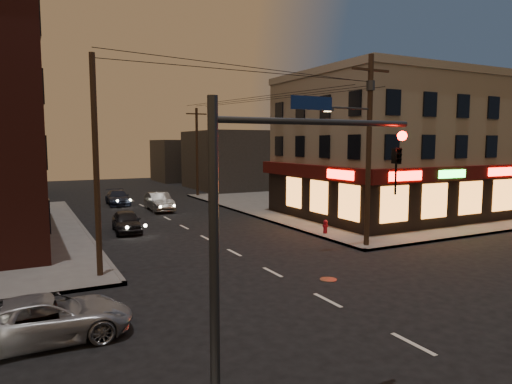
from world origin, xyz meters
TOP-DOWN VIEW (x-y plane):
  - ground at (0.00, 0.00)m, footprint 120.00×120.00m
  - sidewalk_ne at (18.00, 19.00)m, footprint 24.00×28.00m
  - pizza_building at (15.93, 13.43)m, footprint 15.85×12.85m
  - bg_building_ne_a at (14.00, 38.00)m, footprint 10.00×12.00m
  - bg_building_ne_b at (12.00, 52.00)m, footprint 8.00×8.00m
  - utility_pole_main at (6.68, 5.80)m, footprint 4.20×0.44m
  - utility_pole_far at (6.80, 32.00)m, footprint 0.26×0.26m
  - utility_pole_west at (-6.80, 6.50)m, footprint 0.24×0.24m
  - traffic_signal at (-5.57, -5.60)m, footprint 4.49×0.32m
  - suv_cross at (-9.07, 0.93)m, footprint 4.72×2.22m
  - sedan_near at (-3.74, 16.11)m, footprint 1.95×4.12m
  - sedan_mid at (0.55, 24.10)m, footprint 1.67×4.59m
  - sedan_far at (-1.82, 29.32)m, footprint 2.08×4.64m
  - fire_hydrant at (6.71, 9.39)m, footprint 0.37×0.37m

SIDE VIEW (x-z plane):
  - ground at x=0.00m, z-range 0.00..0.00m
  - sidewalk_ne at x=18.00m, z-range 0.00..0.15m
  - fire_hydrant at x=6.71m, z-range 0.19..1.00m
  - suv_cross at x=-9.07m, z-range 0.00..1.31m
  - sedan_far at x=-1.82m, z-range 0.00..1.32m
  - sedan_near at x=-3.74m, z-range 0.00..1.36m
  - sedan_mid at x=0.55m, z-range 0.00..1.50m
  - bg_building_ne_b at x=12.00m, z-range 0.00..6.00m
  - bg_building_ne_a at x=14.00m, z-range 0.00..7.00m
  - traffic_signal at x=-5.57m, z-range 0.92..7.39m
  - utility_pole_far at x=6.80m, z-range 0.15..9.15m
  - utility_pole_west at x=-6.80m, z-range 0.15..9.15m
  - pizza_building at x=15.93m, z-range 0.10..10.60m
  - utility_pole_main at x=6.68m, z-range 0.76..10.76m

